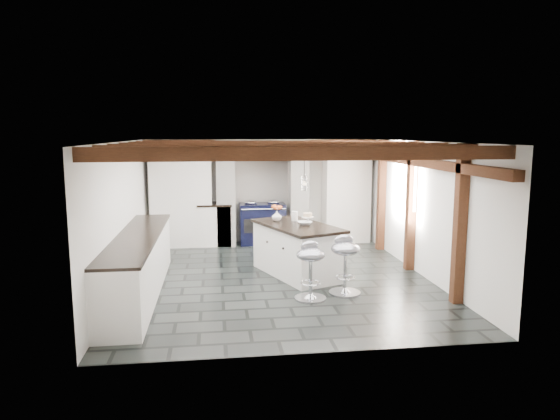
{
  "coord_description": "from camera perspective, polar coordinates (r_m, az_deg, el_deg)",
  "views": [
    {
      "loc": [
        -1.02,
        -8.17,
        2.44
      ],
      "look_at": [
        0.1,
        0.4,
        1.1
      ],
      "focal_mm": 32.0,
      "sensor_mm": 36.0,
      "label": 1
    }
  ],
  "objects": [
    {
      "name": "bar_stool_near",
      "position": [
        7.66,
        7.44,
        -5.46
      ],
      "size": [
        0.49,
        0.49,
        0.9
      ],
      "rotation": [
        0.0,
        0.0,
        0.11
      ],
      "color": "silver",
      "rests_on": "ground"
    },
    {
      "name": "kitchen_island",
      "position": [
        8.66,
        1.96,
        -4.47
      ],
      "size": [
        1.52,
        2.0,
        1.18
      ],
      "rotation": [
        0.0,
        0.0,
        0.37
      ],
      "color": "white",
      "rests_on": "ground"
    },
    {
      "name": "range_cooker",
      "position": [
        11.07,
        -2.03,
        -1.47
      ],
      "size": [
        1.0,
        0.63,
        0.99
      ],
      "color": "black",
      "rests_on": "ground"
    },
    {
      "name": "bar_stool_far",
      "position": [
        7.36,
        3.48,
        -6.16
      ],
      "size": [
        0.55,
        0.55,
        0.87
      ],
      "rotation": [
        0.0,
        0.0,
        0.36
      ],
      "color": "silver",
      "rests_on": "ground"
    },
    {
      "name": "ground",
      "position": [
        8.59,
        -0.32,
        -7.69
      ],
      "size": [
        6.0,
        6.0,
        0.0
      ],
      "primitive_type": "plane",
      "color": "black",
      "rests_on": "ground"
    },
    {
      "name": "room_shell",
      "position": [
        9.69,
        -4.94,
        0.63
      ],
      "size": [
        6.0,
        6.03,
        6.0
      ],
      "color": "white",
      "rests_on": "ground"
    }
  ]
}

